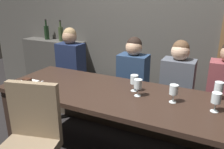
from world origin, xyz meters
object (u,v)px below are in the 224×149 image
object	(u,v)px
banquette_bench	(133,108)
diner_redhead	(71,57)
wine_glass_end_left	(219,88)
wine_glass_near_right	(216,98)
wine_glass_far_right	(134,80)
diner_far_end	(178,74)
dessert_plate	(27,82)
wine_bottle_pale_label	(61,33)
wine_glass_near_left	(174,90)
wine_bottle_dark_red	(47,32)
dining_table	(109,99)
chair_near_side	(30,136)
wine_glass_center_front	(138,84)
fork_on_table	(39,84)
diner_bearded	(133,68)

from	to	relation	value
banquette_bench	diner_redhead	size ratio (longest dim) A/B	3.23
diner_redhead	wine_glass_end_left	xyz separation A→B (m)	(1.93, -0.43, 0.04)
wine_glass_near_right	wine_glass_far_right	size ratio (longest dim) A/B	1.00
diner_redhead	diner_far_end	size ratio (longest dim) A/B	1.06
dessert_plate	wine_glass_near_right	bearing A→B (deg)	5.96
diner_redhead	diner_far_end	distance (m)	1.50
wine_bottle_pale_label	wine_glass_near_right	world-z (taller)	wine_bottle_pale_label
wine_glass_near_left	wine_glass_near_right	bearing A→B (deg)	-3.81
wine_bottle_dark_red	wine_bottle_pale_label	xyz separation A→B (m)	(0.31, -0.02, 0.00)
diner_far_end	dessert_plate	distance (m)	1.68
wine_glass_near_right	wine_glass_far_right	xyz separation A→B (m)	(-0.74, 0.11, -0.00)
dining_table	diner_far_end	distance (m)	0.88
wine_glass_far_right	chair_near_side	bearing A→B (deg)	-123.82
dining_table	diner_far_end	bearing A→B (deg)	51.98
chair_near_side	wine_glass_near_left	distance (m)	1.26
wine_bottle_dark_red	wine_glass_near_left	size ratio (longest dim) A/B	1.99
dining_table	diner_redhead	size ratio (longest dim) A/B	2.84
wine_glass_center_front	fork_on_table	size ratio (longest dim) A/B	0.96
wine_glass_far_right	dining_table	bearing A→B (deg)	-151.27
diner_bearded	wine_glass_end_left	size ratio (longest dim) A/B	4.40
dessert_plate	wine_bottle_dark_red	bearing A→B (deg)	122.42
diner_redhead	wine_glass_near_right	world-z (taller)	diner_redhead
diner_far_end	wine_glass_near_right	size ratio (longest dim) A/B	4.44
diner_bearded	wine_glass_far_right	bearing A→B (deg)	-68.00
diner_redhead	diner_far_end	xyz separation A→B (m)	(1.50, -0.03, -0.02)
diner_redhead	wine_glass_far_right	world-z (taller)	diner_redhead
wine_glass_near_left	diner_bearded	bearing A→B (deg)	133.65
diner_redhead	wine_glass_near_right	xyz separation A→B (m)	(1.92, -0.70, 0.04)
diner_far_end	wine_glass_near_left	distance (m)	0.66
chair_near_side	diner_far_end	xyz separation A→B (m)	(0.88, 1.41, 0.23)
diner_far_end	wine_glass_end_left	distance (m)	0.59
wine_glass_far_right	fork_on_table	distance (m)	1.02
banquette_bench	wine_bottle_dark_red	bearing A→B (deg)	167.92
diner_redhead	wine_bottle_dark_red	bearing A→B (deg)	153.98
wine_glass_near_left	chair_near_side	bearing A→B (deg)	-141.92
dining_table	fork_on_table	xyz separation A→B (m)	(-0.76, -0.15, 0.09)
wine_glass_near_left	wine_glass_center_front	size ratio (longest dim) A/B	1.00
chair_near_side	wine_glass_center_front	bearing A→B (deg)	49.43
wine_glass_center_front	fork_on_table	bearing A→B (deg)	-170.63
banquette_bench	fork_on_table	world-z (taller)	fork_on_table
diner_far_end	dessert_plate	xyz separation A→B (m)	(-1.43, -0.87, -0.04)
diner_far_end	wine_bottle_pale_label	bearing A→B (deg)	169.33
dining_table	wine_glass_near_left	xyz separation A→B (m)	(0.62, 0.03, 0.20)
wine_bottle_pale_label	banquette_bench	bearing A→B (deg)	-13.96
diner_redhead	wine_bottle_dark_red	xyz separation A→B (m)	(-0.72, 0.35, 0.25)
dessert_plate	wine_glass_center_front	bearing A→B (deg)	9.86
diner_redhead	wine_glass_far_right	distance (m)	1.33
wine_bottle_pale_label	fork_on_table	xyz separation A→B (m)	(0.62, -1.20, -0.33)
diner_far_end	wine_glass_near_left	bearing A→B (deg)	-82.78
chair_near_side	diner_redhead	size ratio (longest dim) A/B	1.27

